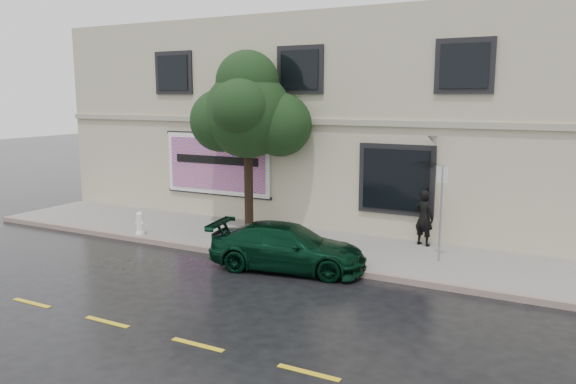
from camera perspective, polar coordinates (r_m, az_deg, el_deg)
The scene contains 12 objects.
ground at distance 14.37m, azimuth -7.81°, elevation -8.17°, with size 90.00×90.00×0.00m, color black.
sidewalk at distance 16.98m, azimuth -1.42°, elevation -5.00°, with size 20.00×3.50×0.15m, color gray.
curb at distance 15.53m, azimuth -4.58°, elevation -6.44°, with size 20.00×0.18×0.16m, color slate.
road_marking at distance 11.87m, azimuth -17.90°, elevation -12.44°, with size 19.00×0.12×0.01m, color gold.
building at distance 21.63m, azimuth 6.05°, elevation 7.31°, with size 20.00×8.12×7.00m.
billboard at distance 19.68m, azimuth -7.22°, elevation 2.83°, with size 4.30×0.16×2.20m.
car at distance 14.40m, azimuth -0.04°, elevation -5.60°, with size 1.78×4.02×1.17m, color black.
pedestrian at distance 16.51m, azimuth 13.66°, elevation -2.55°, with size 0.59×0.39×1.62m, color black.
umbrella at distance 16.30m, azimuth 13.83°, elevation 1.55°, with size 1.04×1.04×0.77m, color black.
street_tree at distance 17.78m, azimuth -4.10°, elevation 7.83°, with size 2.76×2.76×5.07m.
fire_hydrant at distance 18.02m, azimuth -14.81°, elevation -3.09°, with size 0.29×0.27×0.71m.
sign_pole at distance 14.86m, azimuth 15.30°, elevation -1.19°, with size 0.30×0.11×2.52m.
Camera 1 is at (8.02, -11.08, 4.39)m, focal length 35.00 mm.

